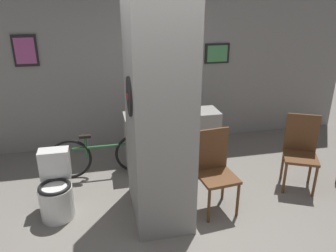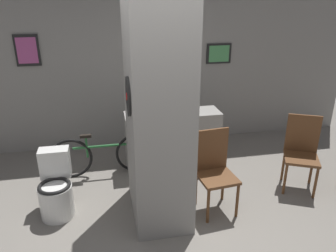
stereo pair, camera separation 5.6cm
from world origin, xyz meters
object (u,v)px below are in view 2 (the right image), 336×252
chair_near_pillar (214,168)px  bicycle (104,155)px  toilet (56,190)px  chair_by_doorway (302,150)px  bottle_tall (178,104)px

chair_near_pillar → bicycle: (-1.30, 1.09, -0.23)m
toilet → chair_by_doorway: chair_by_doorway is taller
bicycle → bottle_tall: 1.31m
toilet → chair_near_pillar: (1.89, -0.26, 0.23)m
chair_near_pillar → bottle_tall: bottle_tall is taller
chair_near_pillar → chair_by_doorway: bearing=4.2°
toilet → chair_by_doorway: (3.20, -0.02, 0.23)m
bottle_tall → chair_near_pillar: bearing=-82.0°
chair_near_pillar → chair_by_doorway: same height
chair_by_doorway → bottle_tall: bottle_tall is taller
toilet → bicycle: toilet is taller
chair_by_doorway → bicycle: size_ratio=0.65×
chair_near_pillar → chair_by_doorway: 1.34m
chair_by_doorway → bicycle: chair_by_doorway is taller
chair_near_pillar → bottle_tall: 1.29m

